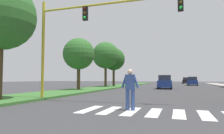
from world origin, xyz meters
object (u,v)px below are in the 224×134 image
at_px(tree_mid, 79,54).
at_px(traffic_light_gantry, 85,26).
at_px(tree_distant, 114,59).
at_px(sedan_midblock, 165,82).
at_px(tree_near, 1,16).
at_px(tree_far, 106,55).
at_px(sedan_distant, 193,81).
at_px(pedestrian_performer, 130,87).
at_px(sedan_far_horizon, 186,81).

bearing_deg(tree_mid, traffic_light_gantry, -60.58).
height_order(tree_distant, traffic_light_gantry, tree_distant).
xyz_separation_m(tree_mid, tree_distant, (0.42, 11.24, 0.44)).
distance_m(tree_distant, sedan_midblock, 9.66).
xyz_separation_m(tree_near, tree_far, (-0.71, 19.62, -0.07)).
bearing_deg(sedan_distant, tree_far, -133.48).
height_order(tree_mid, sedan_midblock, tree_mid).
relative_size(tree_near, traffic_light_gantry, 0.69).
xyz_separation_m(traffic_light_gantry, sedan_midblock, (3.46, 16.62, -3.58)).
distance_m(sedan_midblock, sedan_distant, 15.59).
distance_m(tree_far, sedan_distant, 19.30).
relative_size(pedestrian_performer, sedan_far_horizon, 0.39).
height_order(pedestrian_performer, sedan_midblock, sedan_midblock).
xyz_separation_m(tree_far, pedestrian_performer, (8.40, -20.29, -3.88)).
height_order(traffic_light_gantry, sedan_distant, traffic_light_gantry).
relative_size(tree_distant, sedan_far_horizon, 1.39).
relative_size(tree_mid, sedan_midblock, 1.31).
relative_size(tree_mid, tree_far, 0.83).
distance_m(tree_near, pedestrian_performer, 8.67).
xyz_separation_m(tree_far, sedan_far_horizon, (12.34, 28.94, -4.04)).
bearing_deg(pedestrian_performer, tree_mid, 125.93).
distance_m(tree_near, sedan_far_horizon, 50.10).
height_order(tree_distant, sedan_midblock, tree_distant).
height_order(tree_mid, sedan_far_horizon, tree_mid).
bearing_deg(sedan_midblock, sedan_distant, 73.87).
xyz_separation_m(sedan_distant, sedan_far_horizon, (-0.65, 15.24, -0.01)).
bearing_deg(tree_mid, tree_distant, 87.85).
distance_m(traffic_light_gantry, sedan_far_horizon, 47.52).
bearing_deg(tree_mid, sedan_midblock, 41.27).
xyz_separation_m(tree_near, traffic_light_gantry, (4.50, 1.71, -0.49)).
relative_size(sedan_distant, sedan_far_horizon, 1.00).
height_order(tree_mid, pedestrian_performer, tree_mid).
distance_m(pedestrian_performer, sedan_far_horizon, 49.39).
xyz_separation_m(sedan_midblock, sedan_distant, (4.33, 14.98, -0.03)).
bearing_deg(traffic_light_gantry, sedan_far_horizon, 81.33).
height_order(sedan_distant, sedan_far_horizon, sedan_distant).
relative_size(tree_near, sedan_distant, 1.53).
relative_size(tree_far, tree_distant, 1.09).
relative_size(tree_distant, pedestrian_performer, 3.61).
bearing_deg(tree_mid, sedan_far_horizon, 72.00).
distance_m(traffic_light_gantry, pedestrian_performer, 5.28).
height_order(tree_far, pedestrian_performer, tree_far).
xyz_separation_m(tree_mid, tree_far, (-0.08, 8.81, 0.83)).
xyz_separation_m(tree_distant, sedan_midblock, (8.16, -3.70, -3.61)).
relative_size(sedan_midblock, sedan_far_horizon, 0.97).
xyz_separation_m(tree_near, tree_mid, (-0.63, 10.80, -0.90)).
height_order(tree_near, pedestrian_performer, tree_near).
relative_size(traffic_light_gantry, pedestrian_performer, 5.74).
bearing_deg(tree_distant, sedan_far_horizon, 65.93).
bearing_deg(sedan_midblock, tree_near, -113.45).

